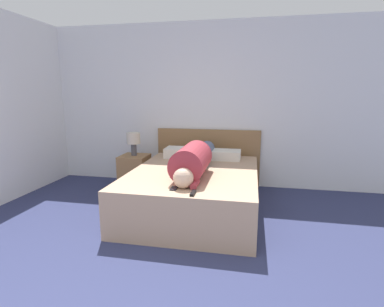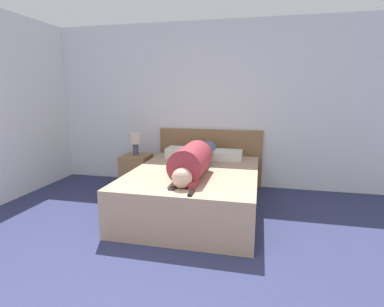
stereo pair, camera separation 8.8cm
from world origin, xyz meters
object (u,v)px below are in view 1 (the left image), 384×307
object	(u,v)px
bed	(194,190)
nightstand	(135,173)
person_lying	(195,160)
tv_remote	(193,193)
cell_phone	(174,188)
pillow_second	(225,155)
table_lamp	(133,140)
pillow_near_headboard	(182,153)

from	to	relation	value
bed	nightstand	distance (m)	1.24
nightstand	person_lying	bearing A→B (deg)	-33.22
bed	tv_remote	bearing A→B (deg)	-79.84
bed	person_lying	world-z (taller)	person_lying
bed	cell_phone	size ratio (longest dim) A/B	15.63
cell_phone	person_lying	bearing A→B (deg)	82.61
person_lying	pillow_second	size ratio (longest dim) A/B	3.82
bed	cell_phone	distance (m)	0.82
person_lying	cell_phone	xyz separation A→B (m)	(-0.09, -0.68, -0.16)
table_lamp	pillow_second	distance (m)	1.40
nightstand	cell_phone	xyz separation A→B (m)	(1.00, -1.40, 0.26)
person_lying	pillow_second	xyz separation A→B (m)	(0.29, 0.83, -0.10)
pillow_second	person_lying	bearing A→B (deg)	-109.24
nightstand	pillow_near_headboard	distance (m)	0.81
bed	pillow_near_headboard	bearing A→B (deg)	114.83
cell_phone	pillow_second	bearing A→B (deg)	75.96
bed	pillow_near_headboard	size ratio (longest dim) A/B	4.15
person_lying	cell_phone	world-z (taller)	person_lying
pillow_second	cell_phone	xyz separation A→B (m)	(-0.38, -1.51, -0.06)
bed	nightstand	bearing A→B (deg)	149.75
table_lamp	cell_phone	size ratio (longest dim) A/B	2.71
tv_remote	cell_phone	xyz separation A→B (m)	(-0.22, 0.12, -0.01)
nightstand	bed	bearing A→B (deg)	-30.25
person_lying	cell_phone	size ratio (longest dim) A/B	13.64
bed	pillow_near_headboard	xyz separation A→B (m)	(-0.34, 0.74, 0.34)
tv_remote	table_lamp	bearing A→B (deg)	128.93
pillow_near_headboard	pillow_second	bearing A→B (deg)	0.00
bed	person_lying	size ratio (longest dim) A/B	1.15
pillow_near_headboard	cell_phone	distance (m)	1.54
pillow_second	tv_remote	size ratio (longest dim) A/B	3.10
table_lamp	person_lying	xyz separation A→B (m)	(1.09, -0.72, -0.10)
table_lamp	pillow_second	xyz separation A→B (m)	(1.38, 0.11, -0.20)
nightstand	pillow_near_headboard	size ratio (longest dim) A/B	1.14
pillow_second	cell_phone	distance (m)	1.56
pillow_second	cell_phone	world-z (taller)	pillow_second
table_lamp	pillow_near_headboard	distance (m)	0.76
nightstand	tv_remote	distance (m)	1.97
person_lying	pillow_near_headboard	world-z (taller)	person_lying
bed	nightstand	world-z (taller)	nightstand
nightstand	table_lamp	world-z (taller)	table_lamp
pillow_near_headboard	cell_phone	xyz separation A→B (m)	(0.28, -1.51, -0.07)
bed	pillow_near_headboard	world-z (taller)	pillow_near_headboard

